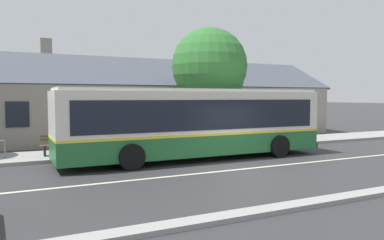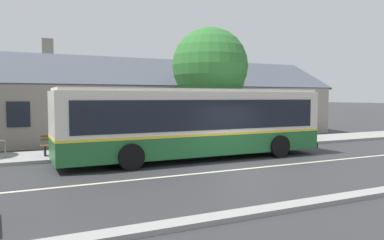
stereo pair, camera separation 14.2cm
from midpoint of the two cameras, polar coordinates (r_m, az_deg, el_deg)
ground_plane at (r=14.57m, az=8.94°, el=-7.32°), size 300.00×300.00×0.00m
sidewalk_far at (r=19.72m, az=-1.06°, el=-4.23°), size 60.00×3.00×0.15m
curb_near at (r=11.08m, az=23.32°, el=-10.69°), size 60.00×0.50×0.12m
lane_divider_stripe at (r=14.57m, az=8.94°, el=-7.30°), size 60.00×0.16×0.01m
community_building at (r=26.81m, az=-5.89°, el=1.55°), size 25.61×8.69×6.49m
transit_bus at (r=16.41m, az=0.72°, el=-0.21°), size 11.94×2.78×3.08m
bench_by_building at (r=17.64m, az=-18.83°, el=-3.67°), size 1.89×0.51×0.94m
bench_down_street at (r=18.35m, az=-5.12°, el=-3.24°), size 1.84×0.51×0.94m
street_tree_primary at (r=21.42m, az=3.25°, el=7.78°), size 4.31×4.31×6.67m
bus_stop_sign at (r=21.39m, az=12.59°, el=0.51°), size 0.36×0.07×2.40m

